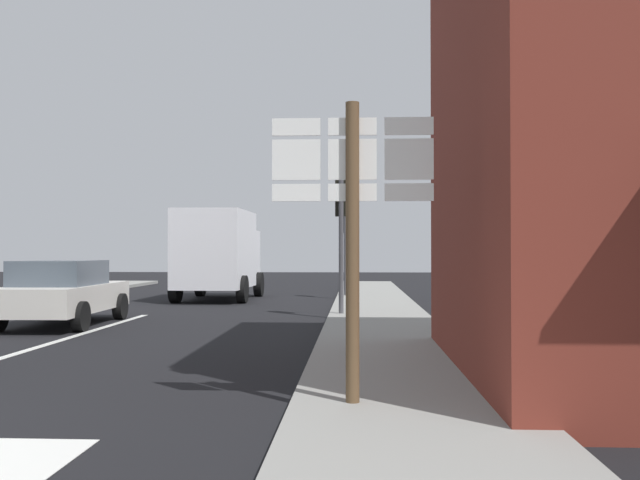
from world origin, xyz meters
The scene contains 8 objects.
ground_plane centered at (0.00, 10.00, 0.00)m, with size 80.00×80.00×0.00m, color black.
sidewalk_right centered at (6.09, 8.00, 0.07)m, with size 2.45×44.00×0.14m, color gray.
lane_centre_stripe centered at (0.00, 6.00, 0.01)m, with size 0.16×12.00×0.01m, color silver.
sedan_far centered at (-1.10, 9.46, 0.76)m, with size 2.08×4.26×1.47m.
delivery_truck centered at (0.78, 17.84, 1.65)m, with size 2.55×5.03×3.05m.
route_sign_post centered at (5.50, 1.16, 2.00)m, with size 1.66×0.14×3.20m.
traffic_light_near_right centered at (5.16, 11.44, 2.56)m, with size 0.30×0.49×3.46m.
traffic_light_far_right centered at (5.16, 18.57, 2.39)m, with size 0.30×0.49×3.22m.
Camera 1 is at (5.54, -5.95, 1.67)m, focal length 38.99 mm.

